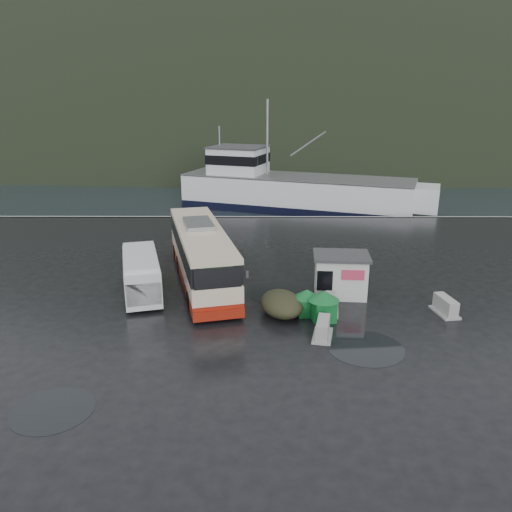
{
  "coord_description": "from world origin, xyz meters",
  "views": [
    {
      "loc": [
        0.77,
        -23.65,
        10.45
      ],
      "look_at": [
        0.65,
        3.35,
        1.7
      ],
      "focal_mm": 35.0,
      "sensor_mm": 36.0,
      "label": 1
    }
  ],
  "objects_px": {
    "coach_bus": "(202,281)",
    "dome_tent": "(281,314)",
    "jersey_barrier_c": "(444,313)",
    "jersey_barrier_a": "(322,337)",
    "waste_bin_right": "(323,320)",
    "jersey_barrier_b": "(330,312)",
    "ticket_kiosk": "(339,295)",
    "waste_bin_left": "(306,314)",
    "fishing_trawler": "(296,196)",
    "white_van": "(143,294)"
  },
  "relations": [
    {
      "from": "fishing_trawler",
      "to": "coach_bus",
      "type": "bearing_deg",
      "value": -86.4
    },
    {
      "from": "dome_tent",
      "to": "ticket_kiosk",
      "type": "bearing_deg",
      "value": 37.94
    },
    {
      "from": "fishing_trawler",
      "to": "white_van",
      "type": "bearing_deg",
      "value": -90.95
    },
    {
      "from": "ticket_kiosk",
      "to": "fishing_trawler",
      "type": "bearing_deg",
      "value": 94.94
    },
    {
      "from": "waste_bin_right",
      "to": "ticket_kiosk",
      "type": "height_order",
      "value": "ticket_kiosk"
    },
    {
      "from": "waste_bin_right",
      "to": "jersey_barrier_a",
      "type": "height_order",
      "value": "waste_bin_right"
    },
    {
      "from": "coach_bus",
      "to": "ticket_kiosk",
      "type": "distance_m",
      "value": 8.04
    },
    {
      "from": "jersey_barrier_a",
      "to": "coach_bus",
      "type": "bearing_deg",
      "value": 131.05
    },
    {
      "from": "waste_bin_left",
      "to": "ticket_kiosk",
      "type": "height_order",
      "value": "ticket_kiosk"
    },
    {
      "from": "waste_bin_right",
      "to": "ticket_kiosk",
      "type": "xyz_separation_m",
      "value": [
        1.32,
        3.24,
        0.0
      ]
    },
    {
      "from": "jersey_barrier_b",
      "to": "ticket_kiosk",
      "type": "bearing_deg",
      "value": 69.74
    },
    {
      "from": "waste_bin_left",
      "to": "fishing_trawler",
      "type": "distance_m",
      "value": 30.52
    },
    {
      "from": "waste_bin_left",
      "to": "dome_tent",
      "type": "xyz_separation_m",
      "value": [
        -1.24,
        0.03,
        0.0
      ]
    },
    {
      "from": "dome_tent",
      "to": "ticket_kiosk",
      "type": "relative_size",
      "value": 0.97
    },
    {
      "from": "jersey_barrier_b",
      "to": "waste_bin_right",
      "type": "bearing_deg",
      "value": -116.16
    },
    {
      "from": "waste_bin_left",
      "to": "fishing_trawler",
      "type": "bearing_deg",
      "value": 86.8
    },
    {
      "from": "waste_bin_right",
      "to": "waste_bin_left",
      "type": "bearing_deg",
      "value": 138.86
    },
    {
      "from": "ticket_kiosk",
      "to": "jersey_barrier_c",
      "type": "height_order",
      "value": "ticket_kiosk"
    },
    {
      "from": "white_van",
      "to": "jersey_barrier_b",
      "type": "xyz_separation_m",
      "value": [
        9.98,
        -2.3,
        0.0
      ]
    },
    {
      "from": "waste_bin_left",
      "to": "jersey_barrier_a",
      "type": "height_order",
      "value": "waste_bin_left"
    },
    {
      "from": "jersey_barrier_a",
      "to": "white_van",
      "type": "bearing_deg",
      "value": 151.46
    },
    {
      "from": "waste_bin_left",
      "to": "dome_tent",
      "type": "height_order",
      "value": "waste_bin_left"
    },
    {
      "from": "jersey_barrier_c",
      "to": "ticket_kiosk",
      "type": "bearing_deg",
      "value": 153.48
    },
    {
      "from": "coach_bus",
      "to": "fishing_trawler",
      "type": "relative_size",
      "value": 0.41
    },
    {
      "from": "coach_bus",
      "to": "dome_tent",
      "type": "bearing_deg",
      "value": -60.37
    },
    {
      "from": "ticket_kiosk",
      "to": "jersey_barrier_b",
      "type": "relative_size",
      "value": 1.77
    },
    {
      "from": "jersey_barrier_a",
      "to": "jersey_barrier_b",
      "type": "height_order",
      "value": "jersey_barrier_b"
    },
    {
      "from": "jersey_barrier_a",
      "to": "ticket_kiosk",
      "type": "bearing_deg",
      "value": 72.84
    },
    {
      "from": "jersey_barrier_b",
      "to": "jersey_barrier_a",
      "type": "bearing_deg",
      "value": -104.51
    },
    {
      "from": "coach_bus",
      "to": "jersey_barrier_b",
      "type": "distance_m",
      "value": 8.2
    },
    {
      "from": "waste_bin_right",
      "to": "jersey_barrier_b",
      "type": "bearing_deg",
      "value": 63.84
    },
    {
      "from": "waste_bin_right",
      "to": "dome_tent",
      "type": "distance_m",
      "value": 2.09
    },
    {
      "from": "white_van",
      "to": "dome_tent",
      "type": "bearing_deg",
      "value": -34.17
    },
    {
      "from": "white_van",
      "to": "jersey_barrier_c",
      "type": "relative_size",
      "value": 3.24
    },
    {
      "from": "jersey_barrier_c",
      "to": "jersey_barrier_a",
      "type": "bearing_deg",
      "value": -158.31
    },
    {
      "from": "white_van",
      "to": "coach_bus",
      "type": "bearing_deg",
      "value": 19.38
    },
    {
      "from": "dome_tent",
      "to": "jersey_barrier_a",
      "type": "bearing_deg",
      "value": -54.23
    },
    {
      "from": "jersey_barrier_b",
      "to": "dome_tent",
      "type": "bearing_deg",
      "value": -172.9
    },
    {
      "from": "dome_tent",
      "to": "fishing_trawler",
      "type": "relative_size",
      "value": 0.1
    },
    {
      "from": "dome_tent",
      "to": "ticket_kiosk",
      "type": "height_order",
      "value": "ticket_kiosk"
    },
    {
      "from": "waste_bin_right",
      "to": "jersey_barrier_b",
      "type": "height_order",
      "value": "waste_bin_right"
    },
    {
      "from": "waste_bin_right",
      "to": "ticket_kiosk",
      "type": "relative_size",
      "value": 0.52
    },
    {
      "from": "white_van",
      "to": "waste_bin_left",
      "type": "distance_m",
      "value": 9.14
    },
    {
      "from": "ticket_kiosk",
      "to": "jersey_barrier_b",
      "type": "xyz_separation_m",
      "value": [
        -0.84,
        -2.26,
        0.0
      ]
    },
    {
      "from": "waste_bin_right",
      "to": "dome_tent",
      "type": "height_order",
      "value": "waste_bin_right"
    },
    {
      "from": "white_van",
      "to": "jersey_barrier_c",
      "type": "height_order",
      "value": "white_van"
    },
    {
      "from": "white_van",
      "to": "jersey_barrier_c",
      "type": "distance_m",
      "value": 15.9
    },
    {
      "from": "coach_bus",
      "to": "dome_tent",
      "type": "xyz_separation_m",
      "value": [
        4.46,
        -4.7,
        0.0
      ]
    },
    {
      "from": "dome_tent",
      "to": "coach_bus",
      "type": "bearing_deg",
      "value": 133.49
    },
    {
      "from": "dome_tent",
      "to": "jersey_barrier_b",
      "type": "height_order",
      "value": "dome_tent"
    }
  ]
}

